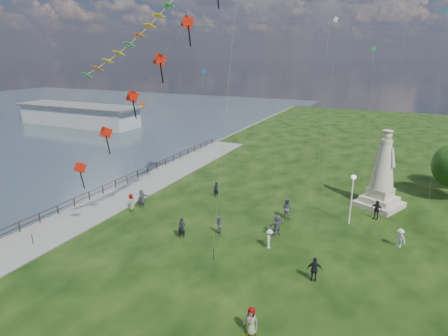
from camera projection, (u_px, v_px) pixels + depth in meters
The scene contains 18 objects.
waterfront at pixel (105, 200), 39.01m from camera, with size 200.00×200.00×1.51m.
pier_pavilion at pixel (79, 115), 81.97m from camera, with size 30.00×8.00×4.40m.
statue at pixel (382, 179), 36.26m from camera, with size 5.01×5.01×7.67m.
lamppost at pixel (352, 189), 32.39m from camera, with size 0.42×0.42×4.58m.
person_0 at pixel (182, 228), 30.44m from camera, with size 0.65×0.43×1.78m, color black.
person_1 at pixel (218, 226), 31.14m from camera, with size 0.76×0.47×1.57m, color #595960.
person_2 at pixel (269, 239), 28.95m from camera, with size 1.00×0.51×1.54m, color silver.
person_3 at pixel (315, 269), 24.65m from camera, with size 1.02×0.52×1.74m, color black.
person_4 at pixel (251, 321), 19.94m from camera, with size 0.80×0.49×1.63m, color #595960.
person_5 at pixel (142, 198), 36.83m from camera, with size 1.67×0.72×1.81m, color #595960.
person_6 at pixel (216, 190), 39.28m from camera, with size 0.61×0.40×1.68m, color black.
person_7 at pixel (287, 208), 34.26m from camera, with size 0.93×0.58×1.92m, color #595960.
person_8 at pixel (400, 238), 29.06m from camera, with size 1.00×0.52×1.55m, color silver.
person_9 at pixel (376, 210), 34.04m from camera, with size 1.07×0.55×1.83m, color black.
person_10 at pixel (131, 202), 36.11m from camera, with size 0.79×0.48×1.62m, color #595960.
person_11 at pixel (277, 225), 30.94m from camera, with size 1.72×0.74×1.86m, color #595960.
red_kite_train at pixel (143, 84), 27.90m from camera, with size 12.34×9.35×19.87m.
small_kites at pixel (313, 55), 39.85m from camera, with size 30.70×16.99×27.40m.
Camera 1 is at (11.46, -18.69, 14.43)m, focal length 30.00 mm.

